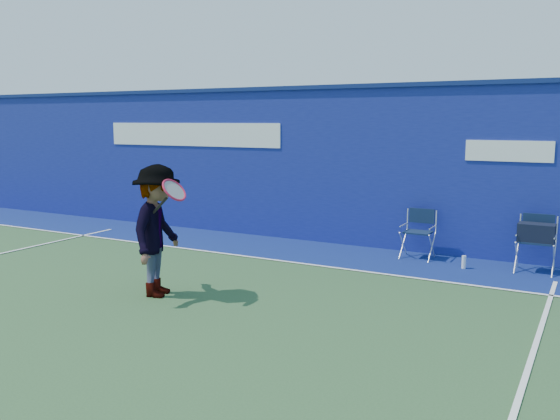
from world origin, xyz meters
The scene contains 8 objects.
ground centered at (0.00, 0.00, 0.00)m, with size 80.00×80.00×0.00m, color #2D502A.
stadium_wall centered at (0.00, 5.20, 1.55)m, with size 24.00×0.50×3.08m.
out_of_bounds_strip centered at (0.00, 4.10, 0.00)m, with size 24.00×1.80×0.01m, color navy.
court_lines centered at (0.00, 0.60, 0.01)m, with size 24.00×12.00×0.01m.
directors_chair_left centered at (2.23, 4.57, 0.27)m, with size 0.51×0.46×0.86m.
directors_chair_right centered at (4.15, 4.49, 0.38)m, with size 0.55×0.49×0.92m.
water_bottle centered at (3.11, 4.18, 0.11)m, with size 0.07×0.07×0.22m, color white.
tennis_player centered at (-0.30, 0.65, 0.91)m, with size 1.04×1.33×1.82m.
Camera 1 is at (5.00, -5.54, 2.41)m, focal length 38.00 mm.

